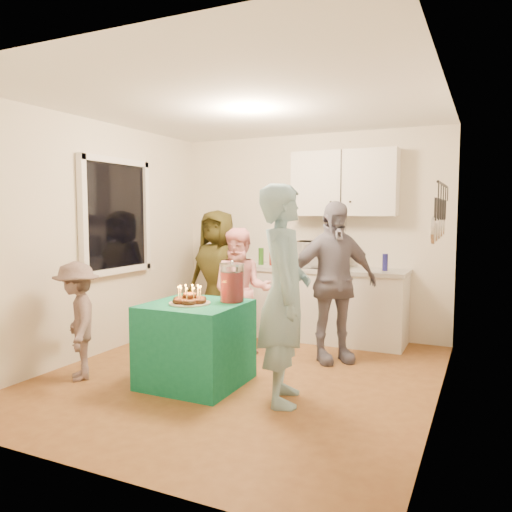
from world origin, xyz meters
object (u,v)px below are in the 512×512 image
at_px(woman_back_right, 332,282).
at_px(party_table, 196,343).
at_px(counter, 316,305).
at_px(man_birthday, 284,294).
at_px(punch_jar, 232,284).
at_px(woman_back_center, 241,291).
at_px(woman_back_left, 217,274).
at_px(child_near_left, 77,321).
at_px(microwave, 319,254).

bearing_deg(woman_back_right, party_table, -167.48).
relative_size(counter, man_birthday, 1.20).
xyz_separation_m(punch_jar, woman_back_center, (-0.35, 0.88, -0.22)).
bearing_deg(woman_back_left, punch_jar, -52.44).
height_order(counter, child_near_left, child_near_left).
bearing_deg(child_near_left, woman_back_left, 121.22).
distance_m(woman_back_left, woman_back_right, 1.69).
relative_size(punch_jar, child_near_left, 0.30).
height_order(microwave, punch_jar, microwave).
bearing_deg(punch_jar, woman_back_left, 124.02).
bearing_deg(counter, woman_back_left, -160.82).
height_order(counter, microwave, microwave).
relative_size(woman_back_center, woman_back_right, 0.83).
xyz_separation_m(microwave, woman_back_right, (0.43, -0.83, -0.21)).
bearing_deg(man_birthday, microwave, -9.90).
bearing_deg(child_near_left, microwave, 98.79).
distance_m(party_table, man_birthday, 1.05).
xyz_separation_m(woman_back_left, woman_back_right, (1.64, -0.42, 0.05)).
bearing_deg(child_near_left, counter, 99.24).
xyz_separation_m(party_table, punch_jar, (0.27, 0.21, 0.55)).
distance_m(party_table, woman_back_center, 1.14).
bearing_deg(party_table, counter, 76.69).
distance_m(woman_back_center, woman_back_right, 1.04).
height_order(microwave, woman_back_right, woman_back_right).
relative_size(counter, woman_back_center, 1.55).
xyz_separation_m(microwave, man_birthday, (0.39, -2.11, -0.16)).
xyz_separation_m(microwave, woman_back_left, (-1.21, -0.41, -0.26)).
relative_size(counter, punch_jar, 6.47).
distance_m(woman_back_left, child_near_left, 2.06).
relative_size(counter, woman_back_left, 1.36).
relative_size(punch_jar, woman_back_center, 0.24).
bearing_deg(party_table, woman_back_left, 112.96).
bearing_deg(man_birthday, woman_back_right, -22.07).
bearing_deg(woman_back_right, child_near_left, 178.10).
relative_size(party_table, punch_jar, 2.50).
relative_size(party_table, woman_back_left, 0.52).
relative_size(man_birthday, child_near_left, 1.62).
height_order(microwave, party_table, microwave).
height_order(woman_back_left, woman_back_right, woman_back_right).
bearing_deg(microwave, man_birthday, -79.31).
bearing_deg(woman_back_right, man_birthday, -131.63).
xyz_separation_m(counter, child_near_left, (-1.58, -2.42, 0.14)).
bearing_deg(woman_back_center, child_near_left, -145.72).
bearing_deg(punch_jar, child_near_left, -157.33).
bearing_deg(man_birthday, counter, -9.18).
distance_m(punch_jar, woman_back_center, 0.97).
bearing_deg(woman_back_right, woman_back_center, 147.75).
xyz_separation_m(man_birthday, woman_back_right, (0.04, 1.28, -0.06)).
height_order(party_table, punch_jar, punch_jar).
distance_m(microwave, woman_back_left, 1.31).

